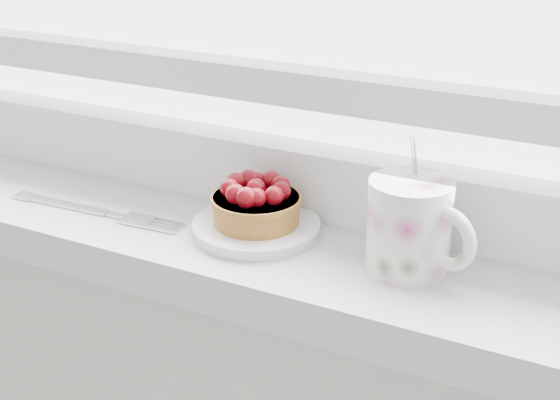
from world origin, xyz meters
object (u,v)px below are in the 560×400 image
Objects in this scene: saucer at (256,228)px; fork at (94,211)px; floral_mug at (412,224)px; raspberry_tart at (256,202)px.

saucer is 0.18m from fork.
raspberry_tart is at bearing 179.50° from floral_mug.
fork is (-0.33, -0.03, -0.04)m from floral_mug.
saucer is at bearing 11.00° from fork.
saucer is 0.03m from raspberry_tart.
raspberry_tart is at bearing 11.03° from fork.
raspberry_tart reaches higher than fork.
floral_mug is (0.15, -0.00, 0.01)m from raspberry_tart.
raspberry_tart reaches higher than saucer.
fork is (-0.17, -0.03, -0.03)m from raspberry_tart.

